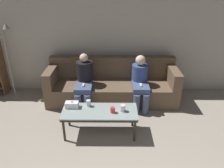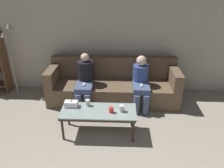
# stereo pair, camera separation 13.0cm
# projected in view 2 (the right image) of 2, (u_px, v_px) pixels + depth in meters

# --- Properties ---
(wall_back) EXTENTS (12.00, 0.06, 2.60)m
(wall_back) POSITION_uv_depth(u_px,v_px,m) (114.00, 35.00, 4.76)
(wall_back) COLOR #B7B2A3
(wall_back) RESTS_ON ground_plane
(couch) EXTENTS (2.73, 0.86, 0.89)m
(couch) POSITION_uv_depth(u_px,v_px,m) (113.00, 85.00, 4.74)
(couch) COLOR brown
(couch) RESTS_ON ground_plane
(coffee_table) EXTENTS (1.25, 0.51, 0.45)m
(coffee_table) POSITION_uv_depth(u_px,v_px,m) (99.00, 113.00, 3.63)
(coffee_table) COLOR #8C9E99
(coffee_table) RESTS_ON ground_plane
(cup_near_left) EXTENTS (0.08, 0.08, 0.11)m
(cup_near_left) POSITION_uv_depth(u_px,v_px,m) (122.00, 108.00, 3.56)
(cup_near_left) COLOR silver
(cup_near_left) RESTS_ON coffee_table
(cup_near_right) EXTENTS (0.08, 0.08, 0.10)m
(cup_near_right) POSITION_uv_depth(u_px,v_px,m) (111.00, 110.00, 3.53)
(cup_near_right) COLOR red
(cup_near_right) RESTS_ON coffee_table
(cup_far_center) EXTENTS (0.08, 0.08, 0.11)m
(cup_far_center) POSITION_uv_depth(u_px,v_px,m) (88.00, 103.00, 3.72)
(cup_far_center) COLOR silver
(cup_far_center) RESTS_ON coffee_table
(tissue_box) EXTENTS (0.22, 0.12, 0.13)m
(tissue_box) POSITION_uv_depth(u_px,v_px,m) (71.00, 104.00, 3.70)
(tissue_box) COLOR white
(tissue_box) RESTS_ON coffee_table
(standing_lamp) EXTENTS (0.31, 0.26, 1.63)m
(standing_lamp) POSITION_uv_depth(u_px,v_px,m) (11.00, 52.00, 4.64)
(standing_lamp) COLOR gray
(standing_lamp) RESTS_ON ground_plane
(seated_person_left_end) EXTENTS (0.33, 0.72, 1.08)m
(seated_person_left_end) POSITION_uv_depth(u_px,v_px,m) (85.00, 79.00, 4.44)
(seated_person_left_end) COLOR #47567A
(seated_person_left_end) RESTS_ON ground_plane
(seated_person_mid_left) EXTENTS (0.32, 0.70, 1.04)m
(seated_person_mid_left) POSITION_uv_depth(u_px,v_px,m) (141.00, 81.00, 4.40)
(seated_person_mid_left) COLOR #47567A
(seated_person_mid_left) RESTS_ON ground_plane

